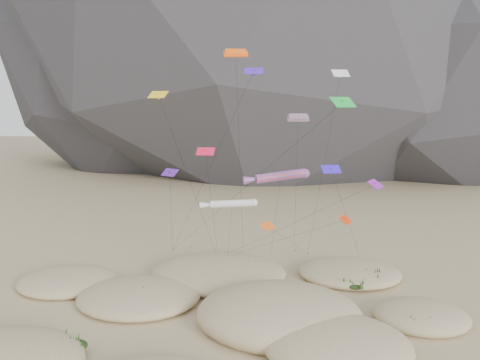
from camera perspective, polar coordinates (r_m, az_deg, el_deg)
name	(u,v)px	position (r m, az deg, el deg)	size (l,w,h in m)	color
ground	(237,335)	(45.95, -0.32, -18.33)	(500.00, 500.00, 0.00)	#CCB789
dunes	(220,310)	(48.90, -2.51, -15.58)	(49.52, 36.62, 4.60)	#CCB789
dune_grass	(235,312)	(48.15, -0.56, -15.82)	(40.70, 29.14, 1.55)	black
kite_stakes	(263,254)	(67.15, 2.87, -9.03)	(26.74, 6.67, 0.30)	#3F2D1E
rainbow_tube_kite	(278,176)	(51.25, 4.71, 0.44)	(7.36, 15.27, 14.26)	red
white_tube_kite	(230,204)	(53.45, -1.24, -2.91)	(6.71, 13.58, 10.65)	silver
orange_parafoil	(236,56)	(54.04, -0.50, 14.89)	(2.84, 12.29, 27.36)	#FF580D
multi_parafoil	(298,120)	(50.06, 7.10, 7.24)	(2.30, 16.98, 20.27)	#FF201A
delta_kites	(280,144)	(52.08, 4.94, 4.42)	(26.69, 19.86, 25.17)	#541BA0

